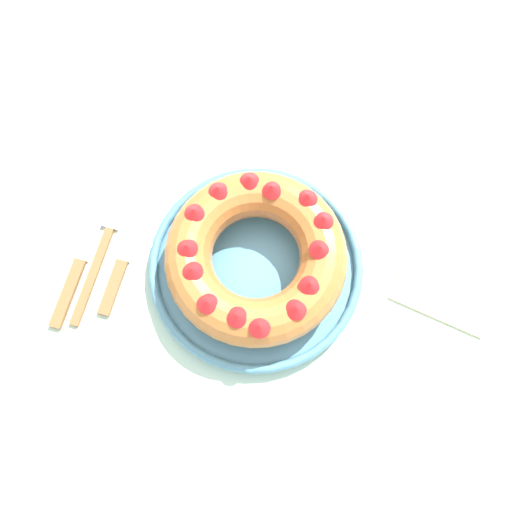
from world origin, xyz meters
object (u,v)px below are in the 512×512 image
at_px(fork, 103,247).
at_px(serving_dish, 256,266).
at_px(napkin, 445,288).
at_px(serving_knife, 80,263).
at_px(cake_knife, 122,263).
at_px(bundt_cake, 256,256).

bearing_deg(fork, serving_dish, 10.83).
relative_size(fork, napkin, 1.53).
relative_size(fork, serving_knife, 0.92).
height_order(cake_knife, napkin, cake_knife).
bearing_deg(cake_knife, bundt_cake, 18.74).
height_order(bundt_cake, fork, bundt_cake).
height_order(serving_dish, serving_knife, serving_dish).
xyz_separation_m(serving_knife, napkin, (0.50, 0.09, -0.00)).
bearing_deg(serving_knife, fork, 50.30).
bearing_deg(fork, cake_knife, -21.93).
bearing_deg(serving_knife, bundt_cake, 10.81).
bearing_deg(serving_knife, serving_dish, 10.81).
distance_m(fork, cake_knife, 0.04).
bearing_deg(fork, napkin, 11.68).
xyz_separation_m(bundt_cake, napkin, (0.26, 0.04, -0.05)).
bearing_deg(serving_knife, cake_knife, 11.85).
distance_m(bundt_cake, fork, 0.22).
bearing_deg(bundt_cake, serving_dish, 39.05).
distance_m(serving_dish, serving_knife, 0.25).
relative_size(cake_knife, napkin, 1.34).
xyz_separation_m(fork, napkin, (0.48, 0.06, -0.00)).
relative_size(serving_dish, serving_knife, 1.34).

